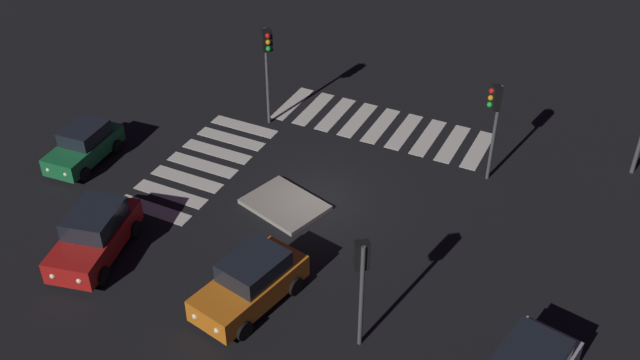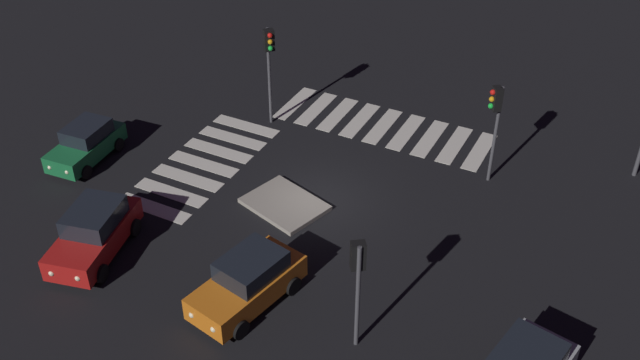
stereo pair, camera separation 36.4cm
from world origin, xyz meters
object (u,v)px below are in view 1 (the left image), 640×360
Objects in this scene: traffic_light_south at (494,110)px; traffic_light_east at (267,54)px; car_red at (95,235)px; car_orange at (251,283)px; traffic_light_west at (362,269)px; car_green at (84,145)px; traffic_island at (285,205)px.

traffic_light_south is 10.09m from traffic_light_east.
traffic_light_south reaches higher than car_red.
traffic_light_south is (-4.98, -10.43, 2.39)m from car_orange.
traffic_light_west is 13.65m from traffic_light_east.
traffic_light_east is (-5.53, -6.14, 2.75)m from car_green.
car_red is 10.37m from traffic_light_west.
car_red is (4.73, 5.47, 0.81)m from traffic_island.
car_orange is 6.25m from car_red.
traffic_light_south is at bearing 120.92° from car_red.
car_orange is (-1.52, 5.11, 0.80)m from traffic_island.
car_red is at bearing -74.91° from car_orange.
car_red is at bearing 5.18° from traffic_light_south.
car_orange is 0.98× the size of car_red.
traffic_light_east is (-1.14, -10.66, 2.64)m from car_red.
traffic_island is 5.39m from car_orange.
car_red is (6.24, 0.36, 0.01)m from car_orange.
traffic_light_west reaches higher than car_green.
traffic_island is 7.19m from traffic_light_east.
traffic_light_east is at bearing -37.95° from traffic_light_south.
traffic_light_south reaches higher than traffic_light_west.
traffic_light_east reaches higher than car_orange.
traffic_island is 0.88× the size of traffic_light_west.
traffic_light_west is at bearing 45.35° from traffic_light_south.
traffic_light_south is (-6.50, -5.32, 3.19)m from traffic_island.
traffic_light_west is at bearing -6.49° from traffic_light_east.
car_orange reaches higher than car_green.
car_green is at bearing 38.40° from traffic_light_west.
car_red is (-4.39, 4.52, 0.11)m from car_green.
car_green is 6.30m from car_red.
car_red is at bearing -53.89° from traffic_light_east.
traffic_light_south is at bearing 42.96° from traffic_light_east.
car_orange is at bearing 55.01° from traffic_light_west.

